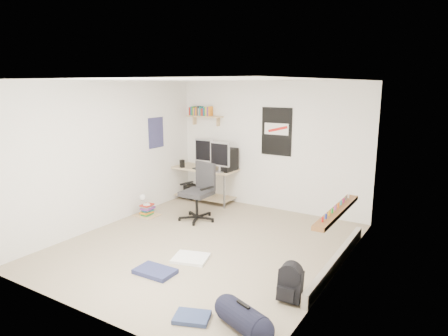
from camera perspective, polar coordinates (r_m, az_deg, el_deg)
The scene contains 26 objects.
floor at distance 6.32m, azimuth -2.64°, elevation -10.93°, with size 4.00×4.50×0.01m, color gray.
ceiling at distance 5.82m, azimuth -2.88°, elevation 12.48°, with size 4.00×4.50×0.01m, color white.
back_wall at distance 7.88m, azimuth 6.52°, elevation 3.11°, with size 4.00×0.01×2.50m, color silver.
left_wall at distance 7.25m, azimuth -15.99°, elevation 1.95°, with size 0.01×4.50×2.50m, color silver.
right_wall at distance 5.11m, azimuth 16.17°, elevation -2.09°, with size 0.01×4.50×2.50m, color silver.
desk at distance 8.55m, azimuth -3.17°, elevation -2.19°, with size 1.59×0.70×0.73m, color tan.
monitor_left at distance 8.38m, azimuth -2.81°, elevation 1.71°, with size 0.43×0.11×0.47m, color #B0B0B5.
monitor_right at distance 7.88m, azimuth -0.59°, elevation 1.12°, with size 0.44×0.11×0.48m, color #9E9DA2.
pc_tower at distance 8.01m, azimuth 0.69°, elevation 1.16°, with size 0.20×0.43×0.45m, color black.
keyboard at distance 8.15m, azimuth -3.56°, elevation -0.21°, with size 0.37×0.13×0.02m, color black.
speaker_left at distance 8.40m, azimuth -6.00°, elevation 0.62°, with size 0.08×0.08×0.16m, color black.
speaker_right at distance 8.18m, azimuth -1.60°, elevation 0.48°, with size 0.10×0.10×0.20m, color black.
office_chair at distance 7.27m, azimuth -3.93°, elevation -3.72°, with size 0.69×0.69×1.05m, color #262628.
wall_shelf at distance 8.43m, azimuth -2.76°, elevation 7.37°, with size 0.80×0.22×0.24m, color tan.
poster_back_wall at distance 7.75m, azimuth 7.50°, elevation 5.18°, with size 0.62×0.03×0.92m, color black.
poster_left_wall at distance 8.05m, azimuth -9.70°, elevation 5.00°, with size 0.02×0.42×0.60m, color navy.
window at distance 5.37m, azimuth 16.59°, elevation 0.73°, with size 0.10×1.50×1.26m, color brown.
baseboard_heater at distance 5.78m, azimuth 15.82°, elevation -12.63°, with size 0.08×2.50×0.18m, color #B7B2A8.
backpack at distance 4.79m, azimuth 9.45°, elevation -16.21°, with size 0.27×0.21×0.36m, color black.
duffel_bag at distance 4.30m, azimuth 2.75°, elevation -20.57°, with size 0.27×0.27×0.53m, color black.
tshirt at distance 5.83m, azimuth -4.78°, elevation -12.71°, with size 0.48×0.41×0.04m, color white.
jeans_a at distance 5.50m, azimuth -9.82°, elevation -14.34°, with size 0.53×0.34×0.06m, color navy.
jeans_b at distance 4.52m, azimuth -4.61°, elevation -20.48°, with size 0.37×0.28×0.05m, color navy.
book_stack at distance 7.73m, azimuth -11.00°, elevation -5.59°, with size 0.44×0.36×0.30m, color brown.
desk_lamp at distance 7.64m, azimuth -11.06°, elevation -4.01°, with size 0.13×0.22×0.22m, color white.
subwoofer at distance 8.74m, azimuth -4.60°, elevation -3.41°, with size 0.26×0.26×0.30m, color black.
Camera 1 is at (3.28, -4.81, 2.45)m, focal length 32.00 mm.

